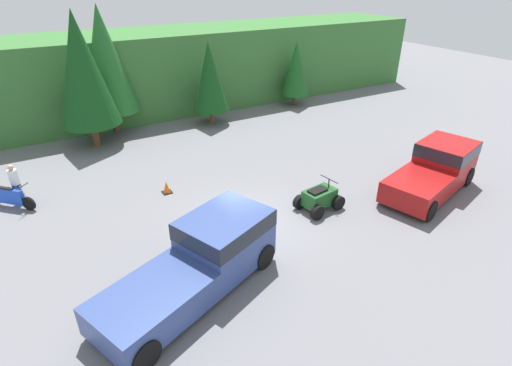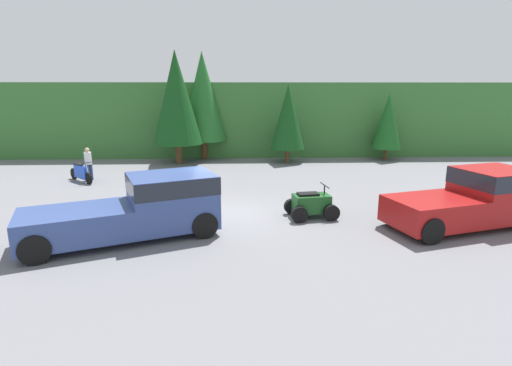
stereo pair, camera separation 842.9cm
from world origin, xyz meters
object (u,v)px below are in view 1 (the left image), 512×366
object	(u,v)px
traffic_cone	(167,188)
pickup_truck_second	(204,257)
pickup_truck_red	(436,168)
dirt_bike	(10,197)
rider_person	(15,182)
quad_atv	(319,199)

from	to	relation	value
traffic_cone	pickup_truck_second	bearing A→B (deg)	-97.65
pickup_truck_red	traffic_cone	size ratio (longest dim) A/B	10.10
dirt_bike	rider_person	bearing A→B (deg)	90.38
quad_atv	rider_person	world-z (taller)	rider_person
quad_atv	traffic_cone	bearing A→B (deg)	130.66
pickup_truck_second	pickup_truck_red	bearing A→B (deg)	-19.23
rider_person	traffic_cone	size ratio (longest dim) A/B	3.17
pickup_truck_red	traffic_cone	distance (m)	11.91
quad_atv	traffic_cone	size ratio (longest dim) A/B	3.58
traffic_cone	rider_person	bearing A→B (deg)	157.62
pickup_truck_second	dirt_bike	distance (m)	9.69
rider_person	traffic_cone	distance (m)	6.15
pickup_truck_second	traffic_cone	bearing A→B (deg)	60.12
dirt_bike	rider_person	world-z (taller)	rider_person
pickup_truck_second	traffic_cone	size ratio (longest dim) A/B	11.48
rider_person	traffic_cone	world-z (taller)	rider_person
dirt_bike	quad_atv	xyz separation A→B (m)	(10.97, -6.42, 0.02)
pickup_truck_red	dirt_bike	size ratio (longest dim) A/B	3.21
dirt_bike	rider_person	size ratio (longest dim) A/B	0.99
pickup_truck_second	quad_atv	distance (m)	6.12
dirt_bike	pickup_truck_red	bearing A→B (deg)	19.93
quad_atv	traffic_cone	xyz separation A→B (m)	(-5.00, 4.41, -0.23)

